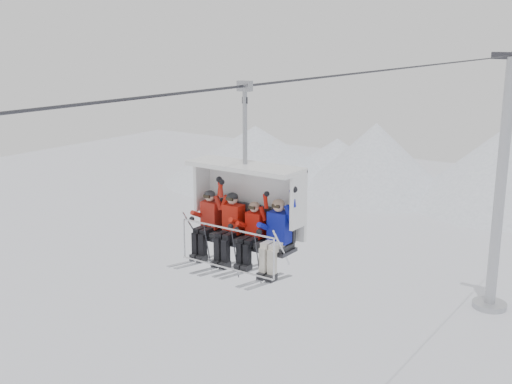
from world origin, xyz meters
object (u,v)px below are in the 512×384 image
Objects in this scene: skier_far_right at (277,233)px; skier_center_left at (231,225)px; lift_tower_right at (499,204)px; chairlift_carrier at (249,202)px; skier_far_left at (208,221)px; skier_center_right at (252,232)px.

skier_center_left is at bearing -179.83° from skier_far_right.
lift_tower_right is 23.04m from skier_far_right.
chairlift_carrier reaches higher than skier_far_left.
skier_center_left is (0.65, 0.00, 0.02)m from skier_far_left.
skier_far_left is 0.65m from skier_center_left.
skier_far_left is at bearing -179.75° from skier_far_right.
skier_center_left is at bearing -90.71° from lift_tower_right.
skier_center_left is at bearing 178.60° from skier_center_right.
chairlift_carrier reaches higher than skier_far_right.
skier_center_right is (1.24, -0.01, -0.04)m from skier_far_left.
lift_tower_right is 23.03m from skier_center_right.
chairlift_carrier is 0.71m from skier_center_right.
chairlift_carrier is 2.36× the size of skier_center_right.
skier_center_left is 0.60m from skier_center_right.
lift_tower_right reaches higher than skier_far_right.
skier_center_right is at bearing -178.34° from skier_far_right.
skier_center_left is 0.97× the size of skier_far_right.
lift_tower_right is 7.99× the size of skier_center_right.
lift_tower_right is at bearing 89.29° from skier_center_left.
chairlift_carrier reaches higher than skier_center_left.
skier_center_left is (-0.28, -0.31, -0.49)m from chairlift_carrier.
chairlift_carrier is at bearing -90.00° from lift_tower_right.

